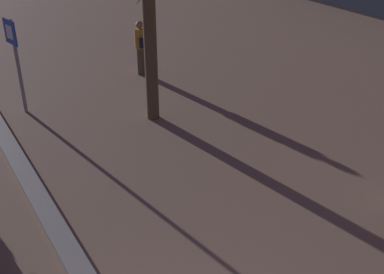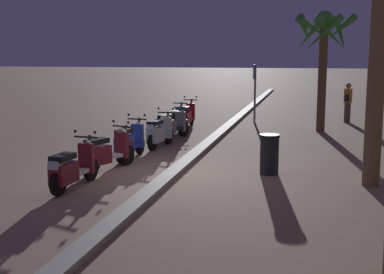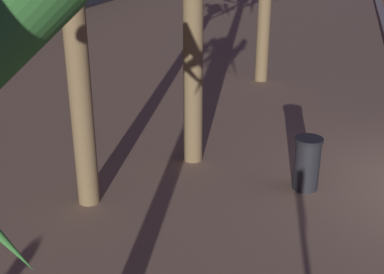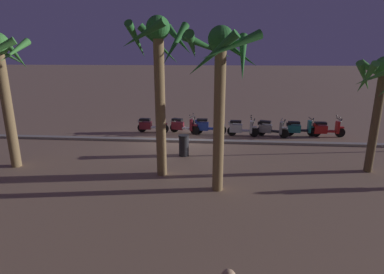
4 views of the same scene
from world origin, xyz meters
name	(u,v)px [view 2 (image 2 of 4)]	position (x,y,z in m)	size (l,w,h in m)	color
ground_plane	(157,173)	(0.00, 0.00, 0.00)	(200.00, 200.00, 0.00)	#93755B
curb_strip	(175,171)	(0.00, 0.42, 0.06)	(60.00, 0.36, 0.12)	gray
scooter_red_mid_front	(187,116)	(-7.87, -1.16, 0.45)	(1.81, 0.56, 1.17)	black
scooter_teal_second_in_line	(176,120)	(-6.45, -1.22, 0.44)	(1.73, 0.56, 1.04)	black
scooter_grey_lead_nearest	(171,126)	(-4.85, -0.98, 0.46)	(1.69, 0.81, 1.04)	black
scooter_silver_far_back	(159,133)	(-3.24, -0.92, 0.47)	(1.73, 0.58, 1.17)	black
scooter_blue_last_in_row	(129,142)	(-1.41, -1.23, 0.46)	(1.84, 0.56, 1.17)	black
scooter_maroon_mid_centre	(106,152)	(0.04, -1.29, 0.45)	(1.75, 0.83, 1.17)	black
scooter_maroon_tail_end	(71,169)	(1.88, -1.30, 0.45)	(1.85, 0.56, 1.17)	black
crossing_sign	(255,86)	(-9.86, 1.24, 1.50)	(0.59, 0.17, 2.40)	#939399
palm_tree_mid_walkway	(324,40)	(-7.84, 3.90, 3.31)	(2.25, 2.24, 4.35)	brown
pedestrian_window_shopping	(348,102)	(-10.78, 5.02, 0.87)	(0.46, 0.34, 1.64)	brown
litter_bin	(269,154)	(-0.49, 2.61, 0.48)	(0.48, 0.48, 0.95)	#232328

